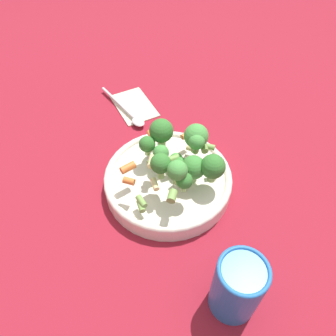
% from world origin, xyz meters
% --- Properties ---
extents(ground_plane, '(3.00, 3.00, 0.00)m').
position_xyz_m(ground_plane, '(0.00, 0.00, 0.00)').
color(ground_plane, maroon).
extents(bowl, '(0.25, 0.25, 0.04)m').
position_xyz_m(bowl, '(0.00, 0.00, 0.02)').
color(bowl, silver).
rests_on(bowl, ground_plane).
extents(pasta_salad, '(0.19, 0.20, 0.09)m').
position_xyz_m(pasta_salad, '(0.02, 0.02, 0.09)').
color(pasta_salad, '#8CB766').
rests_on(pasta_salad, bowl).
extents(cup, '(0.07, 0.07, 0.12)m').
position_xyz_m(cup, '(0.22, -0.10, 0.06)').
color(cup, '#2366B2').
rests_on(cup, ground_plane).
extents(napkin, '(0.15, 0.12, 0.01)m').
position_xyz_m(napkin, '(-0.23, 0.13, 0.00)').
color(napkin, beige).
rests_on(napkin, ground_plane).
extents(spoon, '(0.18, 0.05, 0.01)m').
position_xyz_m(spoon, '(-0.21, 0.10, 0.01)').
color(spoon, silver).
rests_on(spoon, napkin).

